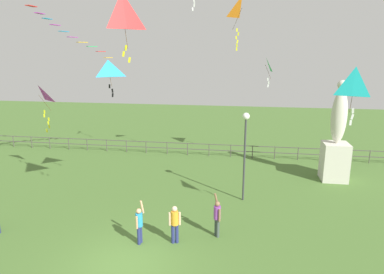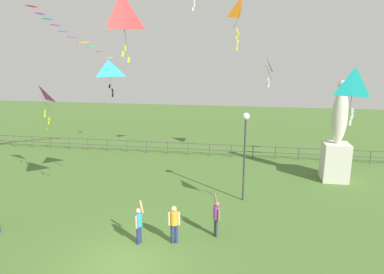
{
  "view_description": "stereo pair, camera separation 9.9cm",
  "coord_description": "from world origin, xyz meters",
  "px_view_note": "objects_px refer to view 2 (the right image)",
  "views": [
    {
      "loc": [
        4.19,
        -10.36,
        7.47
      ],
      "look_at": [
        1.42,
        6.88,
        3.19
      ],
      "focal_mm": 31.49,
      "sensor_mm": 36.0,
      "label": 1
    },
    {
      "loc": [
        4.29,
        -10.35,
        7.47
      ],
      "look_at": [
        1.42,
        6.88,
        3.19
      ],
      "focal_mm": 31.49,
      "sensor_mm": 36.0,
      "label": 2
    }
  ],
  "objects_px": {
    "statue_monument": "(336,147)",
    "lamppost": "(245,138)",
    "person_1": "(139,223)",
    "kite_0": "(242,10)",
    "kite_7": "(266,65)",
    "kite_3": "(354,84)",
    "person_3": "(174,222)",
    "kite_2": "(40,96)",
    "kite_1": "(109,70)",
    "kite_4": "(122,13)",
    "person_0": "(217,216)"
  },
  "relations": [
    {
      "from": "kite_4",
      "to": "kite_0",
      "type": "bearing_deg",
      "value": 62.99
    },
    {
      "from": "statue_monument",
      "to": "person_0",
      "type": "bearing_deg",
      "value": -129.74
    },
    {
      "from": "person_3",
      "to": "kite_3",
      "type": "distance_m",
      "value": 8.63
    },
    {
      "from": "person_3",
      "to": "kite_4",
      "type": "distance_m",
      "value": 8.31
    },
    {
      "from": "person_3",
      "to": "kite_1",
      "type": "relative_size",
      "value": 0.91
    },
    {
      "from": "kite_2",
      "to": "kite_3",
      "type": "xyz_separation_m",
      "value": [
        15.3,
        -4.01,
        1.24
      ]
    },
    {
      "from": "kite_4",
      "to": "kite_1",
      "type": "bearing_deg",
      "value": 121.72
    },
    {
      "from": "person_0",
      "to": "kite_0",
      "type": "height_order",
      "value": "kite_0"
    },
    {
      "from": "kite_4",
      "to": "person_3",
      "type": "bearing_deg",
      "value": -14.42
    },
    {
      "from": "statue_monument",
      "to": "lamppost",
      "type": "height_order",
      "value": "statue_monument"
    },
    {
      "from": "person_0",
      "to": "kite_2",
      "type": "relative_size",
      "value": 0.7
    },
    {
      "from": "kite_7",
      "to": "person_1",
      "type": "bearing_deg",
      "value": -114.22
    },
    {
      "from": "kite_7",
      "to": "statue_monument",
      "type": "bearing_deg",
      "value": -33.84
    },
    {
      "from": "kite_2",
      "to": "kite_3",
      "type": "distance_m",
      "value": 15.87
    },
    {
      "from": "kite_1",
      "to": "kite_2",
      "type": "relative_size",
      "value": 0.66
    },
    {
      "from": "kite_4",
      "to": "kite_2",
      "type": "bearing_deg",
      "value": 145.79
    },
    {
      "from": "person_3",
      "to": "kite_3",
      "type": "bearing_deg",
      "value": 9.7
    },
    {
      "from": "lamppost",
      "to": "kite_3",
      "type": "xyz_separation_m",
      "value": [
        3.85,
        -3.55,
        3.07
      ]
    },
    {
      "from": "kite_4",
      "to": "kite_7",
      "type": "height_order",
      "value": "kite_4"
    },
    {
      "from": "kite_1",
      "to": "kite_3",
      "type": "xyz_separation_m",
      "value": [
        10.64,
        -2.83,
        -0.3
      ]
    },
    {
      "from": "lamppost",
      "to": "kite_2",
      "type": "xyz_separation_m",
      "value": [
        -11.45,
        0.46,
        1.82
      ]
    },
    {
      "from": "kite_1",
      "to": "kite_4",
      "type": "relative_size",
      "value": 0.7
    },
    {
      "from": "statue_monument",
      "to": "kite_2",
      "type": "xyz_separation_m",
      "value": [
        -16.87,
        -3.43,
        3.12
      ]
    },
    {
      "from": "kite_2",
      "to": "kite_4",
      "type": "xyz_separation_m",
      "value": [
        6.79,
        -4.62,
        3.78
      ]
    },
    {
      "from": "person_3",
      "to": "lamppost",
      "type": "bearing_deg",
      "value": 60.07
    },
    {
      "from": "kite_0",
      "to": "kite_2",
      "type": "xyz_separation_m",
      "value": [
        -10.97,
        -3.58,
        -4.78
      ]
    },
    {
      "from": "kite_2",
      "to": "person_1",
      "type": "bearing_deg",
      "value": -36.21
    },
    {
      "from": "kite_1",
      "to": "kite_7",
      "type": "relative_size",
      "value": 0.89
    },
    {
      "from": "person_0",
      "to": "kite_4",
      "type": "relative_size",
      "value": 0.74
    },
    {
      "from": "kite_2",
      "to": "kite_4",
      "type": "distance_m",
      "value": 9.04
    },
    {
      "from": "person_1",
      "to": "kite_7",
      "type": "bearing_deg",
      "value": 65.78
    },
    {
      "from": "kite_1",
      "to": "kite_4",
      "type": "bearing_deg",
      "value": -58.28
    },
    {
      "from": "person_3",
      "to": "kite_0",
      "type": "relative_size",
      "value": 0.54
    },
    {
      "from": "person_0",
      "to": "person_1",
      "type": "xyz_separation_m",
      "value": [
        -3.04,
        -1.05,
        -0.03
      ]
    },
    {
      "from": "person_0",
      "to": "person_3",
      "type": "relative_size",
      "value": 1.16
    },
    {
      "from": "person_1",
      "to": "person_3",
      "type": "xyz_separation_m",
      "value": [
        1.39,
        0.27,
        0.02
      ]
    },
    {
      "from": "statue_monument",
      "to": "kite_4",
      "type": "height_order",
      "value": "kite_4"
    },
    {
      "from": "kite_0",
      "to": "kite_3",
      "type": "relative_size",
      "value": 1.43
    },
    {
      "from": "kite_2",
      "to": "kite_3",
      "type": "bearing_deg",
      "value": -14.67
    },
    {
      "from": "lamppost",
      "to": "kite_2",
      "type": "height_order",
      "value": "kite_2"
    },
    {
      "from": "statue_monument",
      "to": "person_0",
      "type": "distance_m",
      "value": 10.16
    },
    {
      "from": "kite_1",
      "to": "kite_3",
      "type": "bearing_deg",
      "value": -14.88
    },
    {
      "from": "kite_1",
      "to": "kite_3",
      "type": "distance_m",
      "value": 11.01
    },
    {
      "from": "statue_monument",
      "to": "kite_3",
      "type": "distance_m",
      "value": 8.76
    },
    {
      "from": "statue_monument",
      "to": "kite_3",
      "type": "xyz_separation_m",
      "value": [
        -1.56,
        -7.43,
        4.36
      ]
    },
    {
      "from": "kite_0",
      "to": "kite_3",
      "type": "xyz_separation_m",
      "value": [
        4.33,
        -7.59,
        -3.54
      ]
    },
    {
      "from": "person_1",
      "to": "kite_0",
      "type": "bearing_deg",
      "value": 68.13
    },
    {
      "from": "kite_4",
      "to": "lamppost",
      "type": "bearing_deg",
      "value": 41.76
    },
    {
      "from": "person_0",
      "to": "kite_0",
      "type": "xyz_separation_m",
      "value": [
        0.56,
        7.92,
        9.04
      ]
    },
    {
      "from": "kite_2",
      "to": "kite_3",
      "type": "height_order",
      "value": "kite_3"
    }
  ]
}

